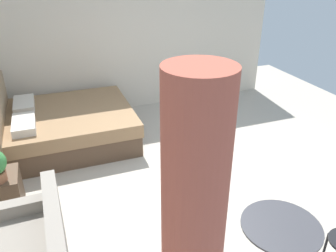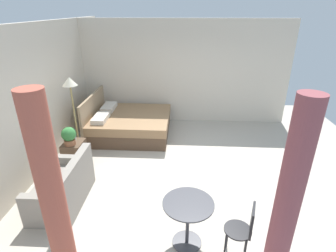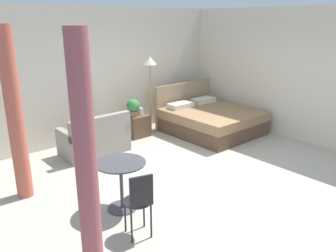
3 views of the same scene
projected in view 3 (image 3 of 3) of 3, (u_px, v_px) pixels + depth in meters
The scene contains 13 objects.
ground_plane at pixel (201, 172), 6.05m from camera, with size 8.86×8.91×0.02m, color #B2A899.
wall_back at pixel (110, 73), 7.74m from camera, with size 8.86×0.12×2.89m, color beige.
wall_right at pixel (295, 75), 7.43m from camera, with size 0.12×5.91×2.89m, color beige.
bed at pixel (210, 120), 8.10m from camera, with size 1.86×2.03×1.08m.
couch at pixel (95, 140), 6.80m from camera, with size 1.31×0.75×0.84m.
nightstand at pixel (138, 126), 7.83m from camera, with size 0.49×0.40×0.50m.
potted_plant at pixel (133, 107), 7.64m from camera, with size 0.30×0.30×0.40m.
vase at pixel (141, 111), 7.83m from camera, with size 0.11×0.11×0.16m.
floor_lamp at pixel (150, 70), 7.79m from camera, with size 0.31×0.31×1.81m.
balcony_table at pixel (121, 176), 4.72m from camera, with size 0.71×0.71×0.72m.
cafe_chair_near_window at pixel (139, 199), 4.06m from camera, with size 0.45×0.45×0.88m.
curtain_left at pixel (86, 161), 3.31m from camera, with size 0.22×0.22×2.56m.
curtain_right at pixel (15, 116), 4.86m from camera, with size 0.24×0.24×2.56m.
Camera 3 is at (-4.06, -3.78, 2.61)m, focal length 35.99 mm.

